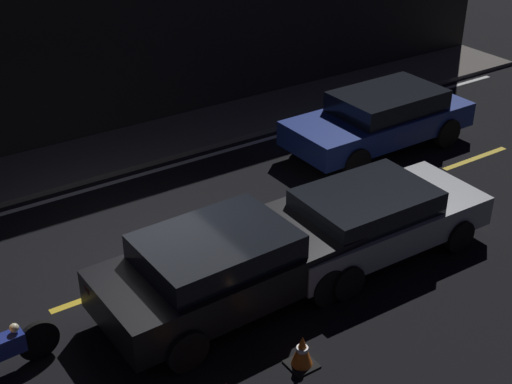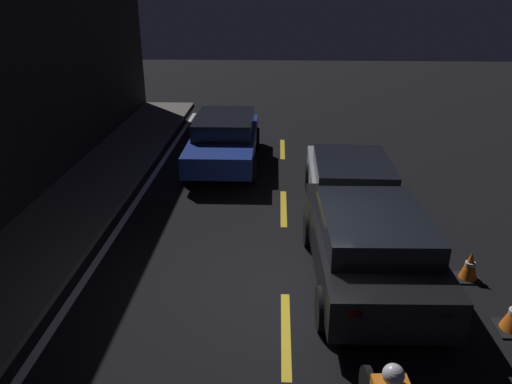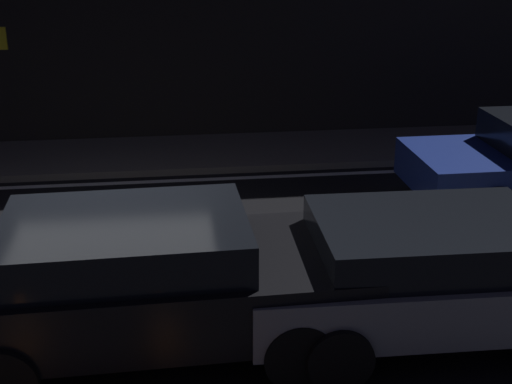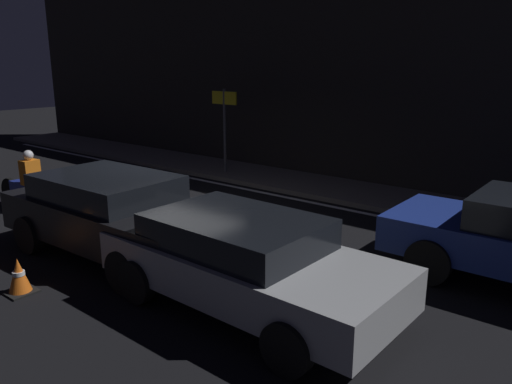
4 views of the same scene
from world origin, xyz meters
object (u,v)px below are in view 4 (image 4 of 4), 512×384
(van_black, at_px, (114,212))
(shop_sign, at_px, (224,114))
(motorcycle, at_px, (30,186))
(traffic_cone_mid, at_px, (19,276))
(hatchback_silver, at_px, (245,259))

(van_black, bearing_deg, shop_sign, 113.51)
(motorcycle, xyz_separation_m, traffic_cone_mid, (3.91, -2.22, -0.30))
(motorcycle, bearing_deg, hatchback_silver, -7.68)
(motorcycle, bearing_deg, shop_sign, 75.31)
(shop_sign, bearing_deg, van_black, -65.00)
(hatchback_silver, bearing_deg, shop_sign, 135.25)
(van_black, bearing_deg, hatchback_silver, -2.97)
(van_black, distance_m, traffic_cone_mid, 1.88)
(van_black, height_order, hatchback_silver, van_black)
(motorcycle, height_order, traffic_cone_mid, motorcycle)
(van_black, xyz_separation_m, hatchback_silver, (3.00, -0.08, -0.07))
(hatchback_silver, relative_size, traffic_cone_mid, 7.91)
(traffic_cone_mid, height_order, shop_sign, shop_sign)
(shop_sign, bearing_deg, traffic_cone_mid, -69.31)
(motorcycle, bearing_deg, traffic_cone_mid, -33.04)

